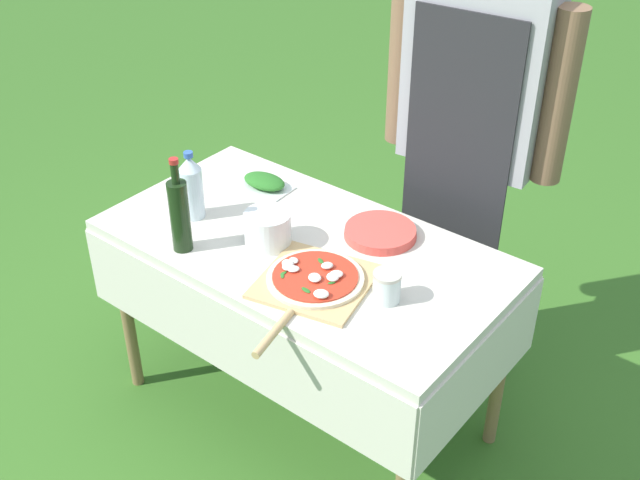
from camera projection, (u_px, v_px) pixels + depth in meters
ground_plane at (306, 409)px, 3.00m from camera, size 12.00×12.00×0.00m
prep_table at (305, 266)px, 2.64m from camera, size 1.35×0.73×0.75m
person_cook at (472, 119)px, 2.72m from camera, size 0.65×0.25×1.74m
pizza_on_peel at (313, 281)px, 2.39m from camera, size 0.38×0.55×0.05m
oil_bottle at (180, 214)px, 2.49m from camera, size 0.06×0.06×0.32m
water_bottle at (191, 187)px, 2.67m from camera, size 0.08×0.08×0.24m
herb_container at (264, 182)px, 2.88m from camera, size 0.20×0.13×0.05m
mixing_tub at (268, 229)px, 2.56m from camera, size 0.15×0.15×0.11m
plate_stack at (380, 232)px, 2.61m from camera, size 0.24×0.24×0.03m
sauce_jar at (387, 288)px, 2.32m from camera, size 0.08×0.08×0.09m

